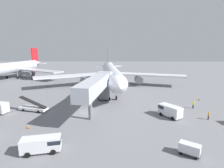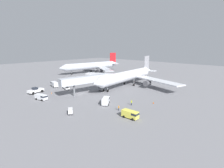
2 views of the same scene
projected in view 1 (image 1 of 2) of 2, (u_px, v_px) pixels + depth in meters
name	position (u px, v px, depth m)	size (l,w,h in m)	color
ground_plane	(87.00, 113.00, 36.60)	(300.00, 300.00, 0.00)	slate
airplane_at_gate	(112.00, 73.00, 60.73)	(53.17, 48.23, 13.41)	silver
jet_bridge	(98.00, 85.00, 37.83)	(6.19, 20.50, 7.35)	#B2B7C1
belt_loader_truck	(33.00, 108.00, 37.54)	(6.48, 3.36, 3.05)	white
service_van_near_center	(170.00, 110.00, 34.37)	(4.22, 4.80, 2.28)	silver
service_van_rear_left	(42.00, 144.00, 22.55)	(5.19, 2.88, 2.00)	silver
baggage_cart_far_right	(190.00, 149.00, 21.91)	(2.74, 2.41, 1.55)	#38383D
ground_crew_worker_foreground	(193.00, 104.00, 39.19)	(0.47, 0.47, 1.80)	#1E2333
ground_crew_worker_midground	(209.00, 115.00, 32.94)	(0.39, 0.39, 1.60)	#1E2333
safety_cone_alpha	(28.00, 127.00, 29.42)	(0.39, 0.39, 0.60)	black
safety_cone_bravo	(199.00, 99.00, 45.52)	(0.43, 0.43, 0.66)	black
airplane_background	(10.00, 68.00, 76.47)	(49.61, 48.54, 13.55)	#B7BCC6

